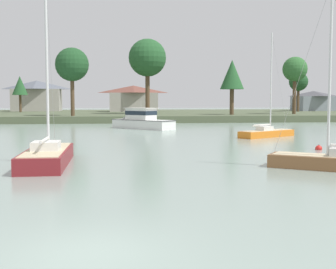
{
  "coord_description": "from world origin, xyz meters",
  "views": [
    {
      "loc": [
        0.65,
        -11.1,
        3.78
      ],
      "look_at": [
        5.51,
        30.04,
        0.57
      ],
      "focal_mm": 47.88,
      "sensor_mm": 36.0,
      "label": 1
    }
  ],
  "objects": [
    {
      "name": "shore_tree_inland_c",
      "position": [
        41.8,
        86.19,
        7.8
      ],
      "size": [
        4.25,
        4.25,
        8.88
      ],
      "color": "brown",
      "rests_on": "far_shore_bank"
    },
    {
      "name": "cruiser_white",
      "position": [
        3.64,
        48.26,
        0.66
      ],
      "size": [
        8.95,
        9.22,
        4.75
      ],
      "color": "white",
      "rests_on": "ground"
    },
    {
      "name": "far_shore_bank",
      "position": [
        0.0,
        85.99,
        0.57
      ],
      "size": [
        179.94,
        50.46,
        1.14
      ],
      "primitive_type": "cube",
      "color": "#4C563D",
      "rests_on": "ground"
    },
    {
      "name": "sailboat_orange",
      "position": [
        16.01,
        32.93,
        0.23
      ],
      "size": [
        6.75,
        5.08,
        11.02
      ],
      "color": "orange",
      "rests_on": "ground"
    },
    {
      "name": "shore_tree_left_mid",
      "position": [
        -19.59,
        88.41,
        6.76
      ],
      "size": [
        3.32,
        3.32,
        7.74
      ],
      "color": "brown",
      "rests_on": "far_shore_bank"
    },
    {
      "name": "shore_tree_left",
      "position": [
        -6.3,
        64.19,
        9.49
      ],
      "size": [
        5.49,
        5.49,
        11.18
      ],
      "color": "brown",
      "rests_on": "far_shore_bank"
    },
    {
      "name": "ground_plane",
      "position": [
        0.0,
        0.0,
        0.0
      ],
      "size": [
        400.0,
        400.0,
        0.0
      ],
      "primitive_type": "plane",
      "color": "gray"
    },
    {
      "name": "shore_tree_far_left",
      "position": [
        21.39,
        67.16,
        8.15
      ],
      "size": [
        4.25,
        4.25,
        9.75
      ],
      "color": "brown",
      "rests_on": "far_shore_bank"
    },
    {
      "name": "cottage_near_water",
      "position": [
        -17.71,
        98.04,
        4.85
      ],
      "size": [
        11.81,
        7.25,
        7.19
      ],
      "color": "#9E998E",
      "rests_on": "far_shore_bank"
    },
    {
      "name": "cottage_eastern",
      "position": [
        49.3,
        94.47,
        3.63
      ],
      "size": [
        9.47,
        8.63,
        4.82
      ],
      "color": "gray",
      "rests_on": "far_shore_bank"
    },
    {
      "name": "shore_tree_inland_b",
      "position": [
        34.01,
        69.54,
        9.35
      ],
      "size": [
        4.59,
        4.59,
        10.66
      ],
      "color": "brown",
      "rests_on": "far_shore_bank"
    },
    {
      "name": "cottage_hillside",
      "position": [
        4.82,
        91.64,
        4.18
      ],
      "size": [
        11.58,
        7.21,
        5.9
      ],
      "color": "#9E998E",
      "rests_on": "far_shore_bank"
    },
    {
      "name": "mooring_buoy_red",
      "position": [
        15.97,
        21.06,
        0.09
      ],
      "size": [
        0.52,
        0.52,
        0.57
      ],
      "color": "red",
      "rests_on": "ground"
    },
    {
      "name": "sailboat_maroon",
      "position": [
        -3.3,
        15.42,
        0.26
      ],
      "size": [
        2.48,
        8.16,
        12.75
      ],
      "color": "maroon",
      "rests_on": "ground"
    },
    {
      "name": "shore_tree_center_right",
      "position": [
        6.77,
        73.61,
        11.58
      ],
      "size": [
        7.06,
        7.06,
        14.08
      ],
      "color": "brown",
      "rests_on": "far_shore_bank"
    }
  ]
}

